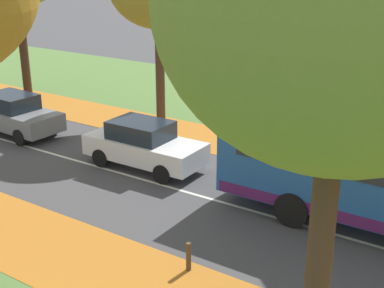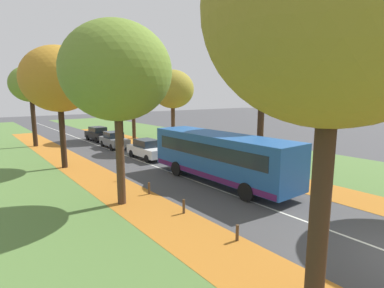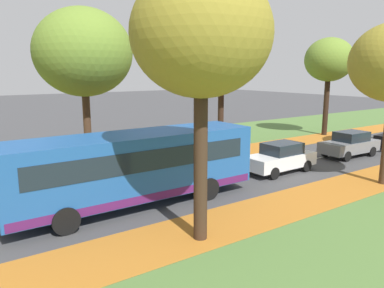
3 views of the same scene
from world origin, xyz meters
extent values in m
cube|color=#517538|center=(9.20, 20.00, 0.00)|extent=(12.00, 90.00, 0.01)
cube|color=#B26B23|center=(4.60, 14.00, 0.01)|extent=(2.80, 60.00, 0.00)
cube|color=silver|center=(0.00, 20.00, 0.00)|extent=(0.12, 80.00, 0.01)
cylinder|color=#422D1E|center=(-5.28, 10.81, 2.24)|extent=(0.40, 0.40, 4.48)
ellipsoid|color=olive|center=(-5.28, 10.81, 6.40)|extent=(5.11, 5.11, 4.60)
cylinder|color=#422D1E|center=(5.27, 21.82, 2.15)|extent=(0.39, 0.39, 4.30)
cylinder|color=#382619|center=(5.42, 30.57, 2.43)|extent=(0.44, 0.44, 4.86)
cylinder|color=#4C3823|center=(-3.52, 14.46, 0.36)|extent=(0.12, 0.12, 0.72)
cylinder|color=black|center=(2.20, 13.37, 0.48)|extent=(0.31, 0.96, 0.96)
cylinder|color=black|center=(-0.17, 13.36, 0.48)|extent=(0.31, 0.96, 0.96)
cube|color=silver|center=(0.90, 19.24, 0.67)|extent=(1.77, 4.23, 0.70)
cube|color=#19232D|center=(0.90, 19.39, 1.32)|extent=(1.48, 2.04, 0.60)
cylinder|color=black|center=(1.70, 17.95, 0.32)|extent=(0.23, 0.64, 0.64)
cylinder|color=black|center=(0.14, 17.92, 0.32)|extent=(0.23, 0.64, 0.64)
cylinder|color=black|center=(1.66, 20.55, 0.32)|extent=(0.23, 0.64, 0.64)
cylinder|color=black|center=(0.10, 20.53, 0.32)|extent=(0.23, 0.64, 0.64)
cube|color=slate|center=(0.82, 25.84, 0.67)|extent=(1.88, 4.27, 0.70)
cube|color=#19232D|center=(0.83, 25.99, 1.32)|extent=(1.53, 2.08, 0.60)
cylinder|color=black|center=(1.54, 24.51, 0.32)|extent=(0.25, 0.65, 0.64)
cylinder|color=black|center=(-0.02, 24.57, 0.32)|extent=(0.25, 0.65, 0.64)
cylinder|color=black|center=(1.66, 27.11, 0.32)|extent=(0.25, 0.65, 0.64)
camera|label=1|loc=(-12.39, 8.47, 7.03)|focal=50.00mm
camera|label=2|loc=(-11.19, -2.52, 5.36)|focal=28.00mm
camera|label=3|loc=(14.43, 4.01, 5.44)|focal=35.00mm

